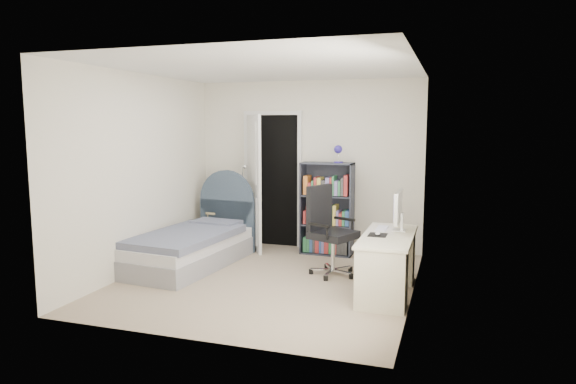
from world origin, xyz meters
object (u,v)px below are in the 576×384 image
(bed, at_px, (194,245))
(floor_lamp, at_px, (244,213))
(bookcase, at_px, (327,212))
(desk, at_px, (388,261))
(nightstand, at_px, (225,219))
(office_chair, at_px, (328,226))

(bed, height_order, floor_lamp, floor_lamp)
(bookcase, xyz_separation_m, desk, (1.05, -1.49, -0.25))
(nightstand, xyz_separation_m, desk, (2.66, -1.48, -0.06))
(bookcase, bearing_deg, office_chair, -76.07)
(bed, xyz_separation_m, office_chair, (1.79, 0.15, 0.34))
(floor_lamp, relative_size, bookcase, 0.81)
(bed, bearing_deg, desk, -8.57)
(nightstand, distance_m, desk, 3.04)
(desk, xyz_separation_m, office_chair, (-0.81, 0.54, 0.24))
(floor_lamp, distance_m, bookcase, 1.31)
(bed, relative_size, office_chair, 1.83)
(nightstand, bearing_deg, floor_lamp, 6.27)
(bookcase, relative_size, desk, 1.16)
(floor_lamp, relative_size, desk, 0.94)
(nightstand, relative_size, floor_lamp, 0.51)
(nightstand, xyz_separation_m, office_chair, (1.84, -0.94, 0.18))
(desk, relative_size, office_chair, 1.23)
(bed, relative_size, desk, 1.49)
(bed, relative_size, floor_lamp, 1.59)
(floor_lamp, distance_m, office_chair, 1.82)
(floor_lamp, height_order, desk, floor_lamp)
(floor_lamp, xyz_separation_m, office_chair, (1.54, -0.97, 0.09))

